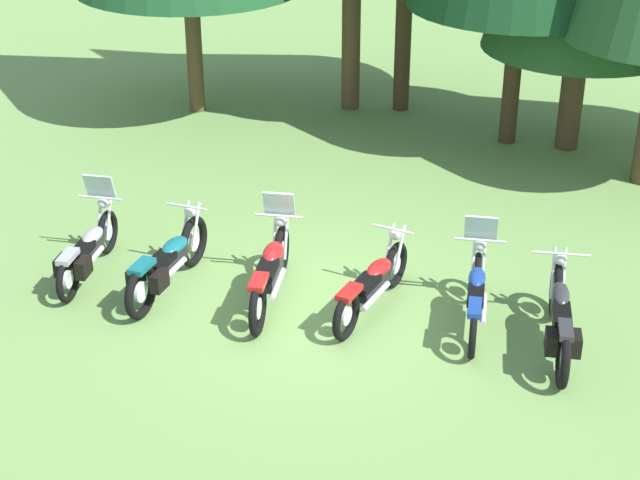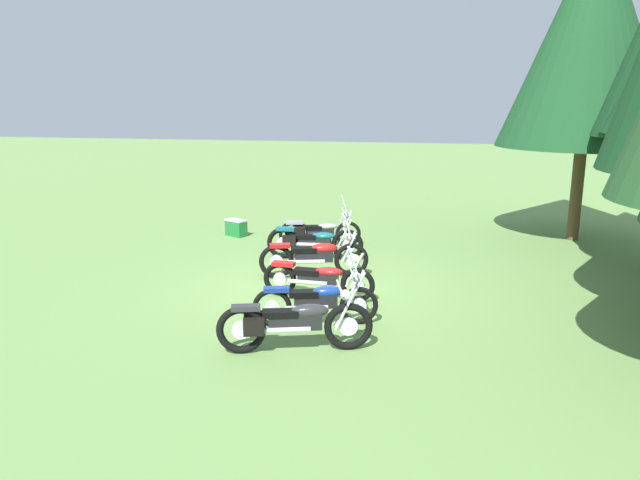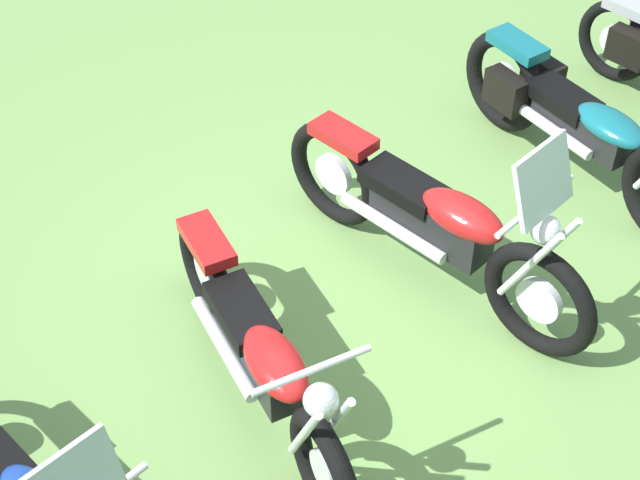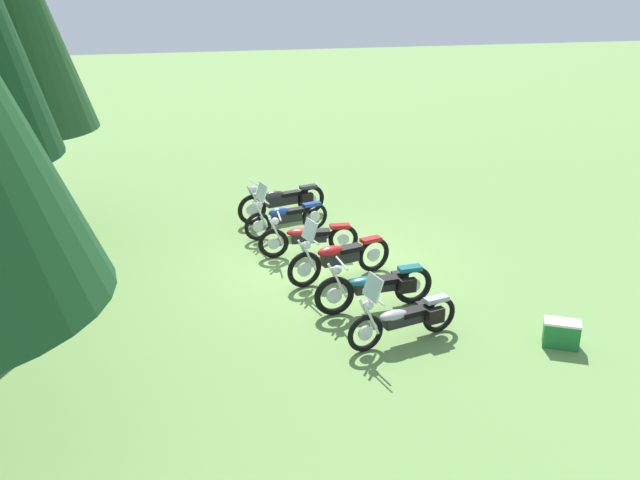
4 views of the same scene
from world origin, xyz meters
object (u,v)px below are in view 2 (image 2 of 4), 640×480
pine_tree_0 (592,34)px  picnic_cooler (236,228)px  motorcycle_1 (313,241)px  motorcycle_4 (318,300)px  motorcycle_5 (293,323)px  motorcycle_2 (316,256)px  motorcycle_3 (319,278)px  motorcycle_0 (319,230)px

pine_tree_0 → picnic_cooler: size_ratio=12.11×
motorcycle_1 → motorcycle_4: bearing=-81.4°
pine_tree_0 → motorcycle_5: bearing=-33.0°
pine_tree_0 → picnic_cooler: pine_tree_0 is taller
motorcycle_2 → motorcycle_3: motorcycle_2 is taller
motorcycle_1 → picnic_cooler: motorcycle_1 is taller
motorcycle_0 → motorcycle_4: size_ratio=1.00×
motorcycle_0 → motorcycle_5: (6.64, 0.96, 0.03)m
pine_tree_0 → motorcycle_0: bearing=-71.8°
motorcycle_1 → motorcycle_5: (5.37, 0.83, 0.01)m
motorcycle_1 → pine_tree_0: pine_tree_0 is taller
motorcycle_1 → motorcycle_2: motorcycle_2 is taller
motorcycle_1 → pine_tree_0: (-3.48, 6.58, 4.94)m
motorcycle_4 → motorcycle_2: bearing=87.5°
motorcycle_0 → motorcycle_4: bearing=-92.6°
motorcycle_3 → pine_tree_0: pine_tree_0 is taller
motorcycle_1 → motorcycle_5: motorcycle_1 is taller
motorcycle_2 → motorcycle_4: size_ratio=1.10×
motorcycle_2 → motorcycle_3: (1.38, 0.35, -0.07)m
motorcycle_2 → motorcycle_4: motorcycle_2 is taller
motorcycle_2 → motorcycle_5: size_ratio=0.99×
motorcycle_1 → motorcycle_4: size_ratio=1.11×
motorcycle_1 → motorcycle_5: 5.43m
motorcycle_2 → motorcycle_1: bearing=88.4°
picnic_cooler → motorcycle_2: bearing=41.0°
motorcycle_1 → motorcycle_3: 2.92m
picnic_cooler → pine_tree_0: bearing=98.9°
motorcycle_3 → motorcycle_2: bearing=107.3°
motorcycle_4 → picnic_cooler: size_ratio=3.10×
picnic_cooler → motorcycle_1: bearing=52.6°
motorcycle_0 → picnic_cooler: (-0.76, -2.53, -0.21)m
motorcycle_0 → pine_tree_0: bearing=4.2°
motorcycle_1 → motorcycle_5: size_ratio=1.00×
motorcycle_5 → picnic_cooler: motorcycle_5 is taller
motorcycle_3 → motorcycle_1: bearing=107.2°
pine_tree_0 → motorcycle_2: bearing=-51.5°
motorcycle_4 → picnic_cooler: motorcycle_4 is taller
motorcycle_4 → pine_tree_0: (-7.69, 5.59, 4.94)m
motorcycle_0 → motorcycle_5: 6.71m
motorcycle_3 → motorcycle_4: bearing=-76.1°
motorcycle_3 → picnic_cooler: (-4.86, -3.38, -0.19)m
motorcycle_3 → motorcycle_4: motorcycle_4 is taller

